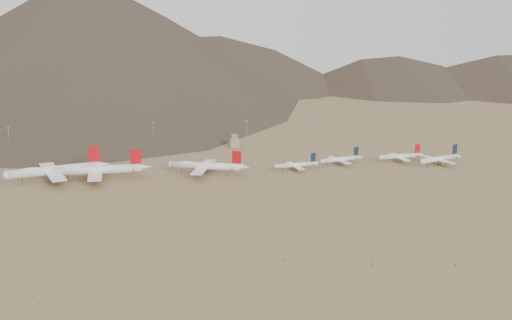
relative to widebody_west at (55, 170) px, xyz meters
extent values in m
plane|color=#97754E|center=(118.86, -30.39, -7.90)|extent=(3000.00, 3000.00, 0.00)
cylinder|color=white|center=(-0.32, -0.09, -0.08)|extent=(63.75, 23.29, 6.64)
sphere|color=white|center=(-31.32, -8.53, -0.08)|extent=(6.51, 6.51, 6.51)
cone|color=white|center=(34.40, 9.37, 0.41)|extent=(12.73, 8.81, 5.98)
cube|color=white|center=(-1.56, -0.42, -1.08)|extent=(25.40, 59.54, 0.83)
cube|color=white|center=(29.44, 8.02, 0.58)|extent=(11.46, 23.12, 0.40)
cube|color=#AF0A12|center=(28.20, 7.68, 9.13)|extent=(8.22, 2.77, 11.78)
cylinder|color=black|center=(-22.02, -6.00, -5.65)|extent=(0.43, 0.43, 4.50)
cylinder|color=black|center=(0.49, 1.85, -5.65)|extent=(0.54, 0.54, 4.50)
cylinder|color=black|center=(1.36, -1.35, -5.65)|extent=(0.54, 0.54, 4.50)
ellipsoid|color=white|center=(-16.44, -4.48, 1.74)|extent=(21.15, 10.21, 3.98)
cylinder|color=slate|center=(-4.65, 10.94, -2.72)|extent=(6.99, 4.57, 2.99)
cylinder|color=slate|center=(1.54, -11.79, -2.72)|extent=(6.99, 4.57, 2.99)
cylinder|color=slate|center=(-7.44, 21.17, -2.72)|extent=(6.99, 4.57, 2.99)
cylinder|color=slate|center=(4.33, -22.02, -2.72)|extent=(6.99, 4.57, 2.99)
cylinder|color=white|center=(30.54, -3.87, -0.48)|extent=(61.05, 6.78, 6.30)
sphere|color=white|center=(0.05, -4.11, -0.48)|extent=(6.18, 6.18, 6.18)
cone|color=white|center=(64.70, -3.61, -0.01)|extent=(11.02, 5.76, 5.67)
cube|color=white|center=(29.32, -3.88, -1.43)|extent=(10.19, 55.99, 0.79)
cube|color=white|center=(59.82, -3.65, 0.15)|extent=(5.65, 21.29, 0.38)
cube|color=#AF0A12|center=(58.60, -3.66, 8.26)|extent=(7.93, 0.63, 11.18)
cylinder|color=black|center=(9.19, -4.04, -5.77)|extent=(0.41, 0.41, 4.27)
cylinder|color=black|center=(31.75, -2.29, -5.77)|extent=(0.51, 0.51, 4.27)
cylinder|color=black|center=(31.78, -5.44, -5.77)|extent=(0.51, 0.51, 4.27)
ellipsoid|color=white|center=(14.68, -4.00, 1.25)|extent=(19.56, 4.88, 3.78)
cylinder|color=slate|center=(29.24, 7.30, -2.99)|extent=(6.12, 2.88, 2.84)
cylinder|color=slate|center=(29.41, -15.07, -2.99)|extent=(6.12, 2.88, 2.84)
cylinder|color=slate|center=(29.16, 17.36, -2.99)|extent=(6.12, 2.88, 2.84)
cylinder|color=slate|center=(29.49, -25.13, -2.99)|extent=(6.12, 2.88, 2.84)
cylinder|color=white|center=(110.32, -3.30, -1.43)|extent=(51.62, 24.34, 5.50)
sphere|color=white|center=(85.50, 6.30, -1.43)|extent=(5.39, 5.39, 5.39)
cone|color=white|center=(138.11, -14.06, -1.02)|extent=(10.72, 8.07, 4.95)
cube|color=white|center=(109.32, -2.92, -2.25)|extent=(25.55, 48.57, 0.69)
cube|color=white|center=(134.14, -12.52, -0.88)|extent=(11.16, 19.02, 0.33)
cube|color=#AF0A12|center=(133.15, -12.14, 6.20)|extent=(6.63, 2.96, 9.76)
cylinder|color=black|center=(92.95, 3.42, -6.04)|extent=(0.35, 0.35, 3.73)
cylinder|color=black|center=(111.81, -2.41, -6.04)|extent=(0.44, 0.44, 3.73)
cylinder|color=black|center=(110.81, -4.97, -6.04)|extent=(0.44, 0.44, 3.73)
ellipsoid|color=white|center=(97.41, 1.69, 0.08)|extent=(17.37, 9.99, 3.30)
cylinder|color=slate|center=(112.84, 6.18, -3.61)|extent=(5.86, 4.23, 2.47)
cylinder|color=slate|center=(105.80, -12.02, -3.61)|extent=(5.86, 4.23, 2.47)
cylinder|color=slate|center=(116.01, 14.37, -3.61)|extent=(5.86, 4.23, 2.47)
cylinder|color=slate|center=(102.63, -20.21, -3.61)|extent=(5.86, 4.23, 2.47)
cylinder|color=white|center=(181.38, -4.56, -3.79)|extent=(32.14, 7.35, 3.47)
sphere|color=white|center=(165.52, -6.52, -3.79)|extent=(3.40, 3.40, 3.40)
cone|color=white|center=(199.14, -2.37, -3.53)|extent=(6.09, 3.80, 3.12)
cube|color=white|center=(180.74, -4.64, -4.31)|extent=(8.43, 27.81, 0.43)
cube|color=white|center=(196.60, -2.69, -3.45)|extent=(4.13, 10.68, 0.21)
cube|color=#111E33|center=(195.97, -2.77, 1.36)|extent=(4.16, 0.82, 6.85)
cylinder|color=black|center=(170.28, -5.93, -6.72)|extent=(0.37, 0.37, 2.37)
cylinder|color=black|center=(181.91, -3.62, -6.72)|extent=(0.46, 0.46, 2.37)
cylinder|color=black|center=(182.12, -5.35, -6.72)|extent=(0.46, 0.46, 2.37)
cylinder|color=slate|center=(179.81, 2.97, -5.17)|extent=(3.36, 1.94, 1.56)
cylinder|color=slate|center=(181.68, -12.25, -5.17)|extent=(3.36, 1.94, 1.56)
cylinder|color=white|center=(221.20, 6.29, -3.60)|extent=(33.43, 11.22, 3.64)
sphere|color=white|center=(204.90, 2.45, -3.60)|extent=(3.56, 3.56, 3.56)
cone|color=white|center=(239.45, 10.59, -3.32)|extent=(6.62, 4.57, 3.27)
cube|color=white|center=(220.54, 6.14, -4.14)|extent=(11.80, 29.17, 0.45)
cube|color=white|center=(236.84, 9.98, -3.23)|extent=(5.44, 11.31, 0.22)
cube|color=#111E33|center=(236.19, 9.83, 1.81)|extent=(4.31, 1.32, 7.18)
cylinder|color=black|center=(209.79, 3.60, -6.66)|extent=(0.38, 0.38, 2.49)
cylinder|color=black|center=(221.64, 7.33, -6.66)|extent=(0.48, 0.48, 2.49)
cylinder|color=black|center=(222.06, 5.56, -6.66)|extent=(0.48, 0.48, 2.49)
cylinder|color=slate|center=(218.70, 13.96, -5.04)|extent=(3.63, 2.36, 1.64)
cylinder|color=slate|center=(222.39, -1.68, -5.04)|extent=(3.63, 2.36, 1.64)
cylinder|color=white|center=(273.24, 6.53, -3.46)|extent=(34.71, 6.00, 3.75)
sphere|color=white|center=(256.00, 5.40, -3.46)|extent=(3.68, 3.68, 3.68)
cone|color=white|center=(292.54, 7.80, -3.18)|extent=(6.42, 3.77, 3.38)
cube|color=white|center=(272.55, 6.49, -4.02)|extent=(7.45, 29.91, 0.47)
cube|color=white|center=(289.78, 7.62, -3.09)|extent=(3.84, 11.43, 0.23)
cube|color=#AF0A12|center=(289.10, 7.57, 2.11)|extent=(4.50, 0.63, 7.40)
cylinder|color=black|center=(261.18, 5.74, -6.62)|extent=(0.39, 0.39, 2.57)
cylinder|color=black|center=(273.87, 7.51, -6.62)|extent=(0.49, 0.49, 2.57)
cylinder|color=black|center=(273.99, 5.64, -6.62)|extent=(0.49, 0.49, 2.57)
cylinder|color=slate|center=(272.01, 14.76, -4.95)|extent=(3.56, 1.91, 1.69)
cylinder|color=slate|center=(273.09, -1.78, -4.95)|extent=(3.56, 1.91, 1.69)
cylinder|color=white|center=(299.81, -10.39, -3.03)|extent=(37.04, 16.65, 4.11)
sphere|color=white|center=(281.99, -16.78, -3.03)|extent=(4.03, 4.03, 4.03)
cone|color=white|center=(319.78, -3.23, -2.72)|extent=(7.67, 5.78, 3.70)
cube|color=white|center=(299.10, -10.64, -3.65)|extent=(16.66, 32.60, 0.51)
cube|color=white|center=(316.93, -4.25, -2.62)|extent=(7.37, 12.76, 0.25)
cube|color=#111E33|center=(316.21, -4.51, 3.08)|extent=(4.76, 2.01, 8.12)
cylinder|color=black|center=(287.33, -14.86, -6.50)|extent=(0.43, 0.43, 2.81)
cylinder|color=black|center=(300.18, -9.17, -6.50)|extent=(0.54, 0.54, 2.81)
cylinder|color=black|center=(300.87, -11.10, -6.50)|extent=(0.54, 0.54, 2.81)
cylinder|color=slate|center=(296.03, -2.09, -4.67)|extent=(4.19, 3.02, 1.85)
cylinder|color=slate|center=(302.17, -19.20, -4.67)|extent=(4.19, 3.02, 1.85)
cube|color=gray|center=(148.86, 89.61, -3.90)|extent=(8.00, 8.00, 8.00)
cube|color=slate|center=(148.86, 89.61, 2.10)|extent=(6.00, 6.00, 4.00)
cylinder|color=gray|center=(-45.15, 89.50, 4.60)|extent=(0.50, 0.50, 25.00)
cube|color=gray|center=(-45.15, 89.50, 17.40)|extent=(2.00, 0.60, 0.80)
cylinder|color=gray|center=(76.31, 92.64, 4.60)|extent=(0.50, 0.50, 25.00)
cube|color=gray|center=(76.31, 92.64, 17.40)|extent=(2.00, 0.60, 0.80)
cylinder|color=gray|center=(158.67, 81.99, 4.60)|extent=(0.50, 0.50, 25.00)
cube|color=gray|center=(158.67, 81.99, 17.40)|extent=(2.00, 0.60, 0.80)
cylinder|color=gray|center=(233.97, 115.94, 4.60)|extent=(0.50, 0.50, 25.00)
cube|color=gray|center=(233.97, 115.94, 17.40)|extent=(2.00, 0.60, 0.80)
cylinder|color=gray|center=(325.90, 94.70, 4.60)|extent=(0.50, 0.50, 25.00)
cube|color=gray|center=(325.90, 94.70, 17.40)|extent=(2.00, 0.60, 0.80)
ellipsoid|color=olive|center=(48.47, -115.32, -7.56)|extent=(0.92, 0.92, 0.69)
ellipsoid|color=olive|center=(168.01, -198.46, -7.52)|extent=(0.96, 0.96, 0.76)
ellipsoid|color=olive|center=(250.60, -120.38, -7.45)|extent=(1.07, 1.07, 0.90)
ellipsoid|color=olive|center=(-18.15, -61.85, -7.66)|extent=(0.62, 0.62, 0.48)
ellipsoid|color=olive|center=(207.95, -54.04, -7.64)|extent=(0.84, 0.84, 0.52)
ellipsoid|color=olive|center=(208.01, -207.00, -7.45)|extent=(1.00, 1.00, 0.90)
ellipsoid|color=olive|center=(77.87, -121.08, -7.62)|extent=(0.85, 0.85, 0.56)
ellipsoid|color=olive|center=(256.26, -170.01, -7.63)|extent=(0.74, 0.74, 0.55)
ellipsoid|color=olive|center=(156.13, -182.41, -7.71)|extent=(0.76, 0.76, 0.39)
ellipsoid|color=olive|center=(4.49, -96.42, -7.61)|extent=(0.90, 0.90, 0.59)
ellipsoid|color=olive|center=(124.31, -192.70, -7.54)|extent=(0.83, 0.83, 0.73)
ellipsoid|color=olive|center=(209.17, -52.89, -7.71)|extent=(0.67, 0.67, 0.39)
ellipsoid|color=olive|center=(127.40, -183.59, -7.58)|extent=(0.95, 0.95, 0.65)
ellipsoid|color=olive|center=(205.64, -56.24, -7.69)|extent=(0.52, 0.52, 0.43)
ellipsoid|color=olive|center=(231.98, -84.70, -7.59)|extent=(1.09, 1.09, 0.63)
ellipsoid|color=olive|center=(45.26, -200.64, -7.52)|extent=(0.86, 0.86, 0.77)
ellipsoid|color=olive|center=(170.43, -193.52, -7.54)|extent=(0.92, 0.92, 0.73)
ellipsoid|color=olive|center=(-5.64, -68.19, -7.71)|extent=(0.54, 0.54, 0.39)
ellipsoid|color=olive|center=(187.28, -188.80, -7.67)|extent=(0.70, 0.70, 0.47)
ellipsoid|color=olive|center=(116.33, -167.71, -7.74)|extent=(0.54, 0.54, 0.32)
ellipsoid|color=olive|center=(81.13, -154.45, -7.63)|extent=(0.88, 0.88, 0.55)
ellipsoid|color=olive|center=(123.26, -95.50, -7.65)|extent=(0.98, 0.98, 0.50)
ellipsoid|color=olive|center=(324.77, -49.22, -7.63)|extent=(0.74, 0.74, 0.55)
ellipsoid|color=olive|center=(30.41, -124.87, -7.65)|extent=(0.88, 0.88, 0.50)
ellipsoid|color=olive|center=(140.26, -58.10, -7.69)|extent=(0.61, 0.61, 0.43)
ellipsoid|color=olive|center=(154.36, -181.81, -7.59)|extent=(0.78, 0.78, 0.63)
ellipsoid|color=olive|center=(214.60, -102.35, -7.64)|extent=(0.97, 0.97, 0.53)
ellipsoid|color=olive|center=(13.43, -210.30, -7.52)|extent=(0.94, 0.94, 0.77)
ellipsoid|color=olive|center=(90.67, -72.43, -7.55)|extent=(0.94, 0.94, 0.70)
ellipsoid|color=olive|center=(265.86, -59.99, -7.65)|extent=(0.66, 0.66, 0.50)
camera|label=1|loc=(53.39, -474.94, 113.56)|focal=45.00mm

